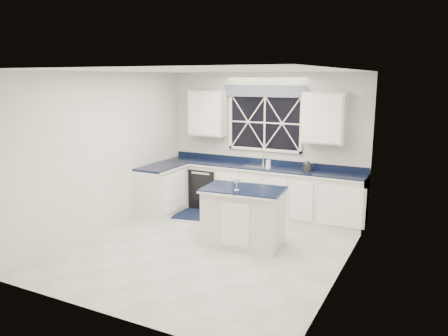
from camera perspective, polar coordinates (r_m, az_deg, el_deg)
The scene contains 13 objects.
ground at distance 6.92m, azimuth -1.80°, elevation -10.34°, with size 4.50×4.50×0.00m, color #B6B6B1.
back_wall at distance 8.55m, azimuth 5.41°, elevation 3.27°, with size 4.00×0.10×2.70m, color silver.
base_cabinets at distance 8.43m, azimuth 2.03°, elevation -3.04°, with size 3.99×1.60×0.90m.
countertop at distance 8.35m, azimuth 4.59°, elevation 0.08°, with size 3.98×0.64×0.04m, color black.
dishwasher at distance 8.92m, azimuth -2.01°, elevation -2.48°, with size 0.60×0.58×0.82m, color black.
window at distance 8.45m, azimuth 5.35°, elevation 6.45°, with size 1.65×0.09×1.26m.
upper_cabinets at distance 8.33m, azimuth 5.05°, elevation 6.87°, with size 3.10×0.34×0.90m.
faucet at distance 8.49m, azimuth 5.11°, elevation 1.50°, with size 0.05×0.20×0.30m.
island at distance 6.89m, azimuth 2.52°, elevation -6.34°, with size 1.30×0.85×0.92m.
rug at distance 8.38m, azimuth -2.04°, elevation -6.27°, with size 1.62×1.18×0.02m.
kettle at distance 8.05m, azimuth 10.88°, elevation 0.25°, with size 0.26×0.21×0.19m.
wine_glass at distance 6.59m, azimuth 1.67°, elevation -1.55°, with size 0.10×0.10×0.24m.
soap_bottle at distance 8.36m, azimuth 5.81°, elevation 0.82°, with size 0.08×0.08×0.17m, color silver.
Camera 1 is at (3.09, -5.62, 2.59)m, focal length 35.00 mm.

